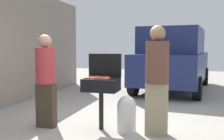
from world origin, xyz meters
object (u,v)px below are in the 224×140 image
at_px(hot_dog_0, 98,78).
at_px(hot_dog_5, 88,78).
at_px(hot_dog_4, 99,77).
at_px(parked_minivan, 173,59).
at_px(hot_dog_1, 105,77).
at_px(person_left, 46,77).
at_px(hot_dog_7, 107,77).
at_px(hot_dog_3, 104,79).
at_px(propane_tank, 127,113).
at_px(hot_dog_6, 98,77).
at_px(hot_dog_8, 97,78).
at_px(bbq_grill, 101,87).
at_px(hot_dog_9, 95,78).
at_px(person_right, 157,76).
at_px(hot_dog_11, 96,79).
at_px(hot_dog_10, 107,78).
at_px(hot_dog_2, 105,79).
at_px(hot_dog_12, 93,77).

relative_size(hot_dog_0, hot_dog_5, 1.00).
relative_size(hot_dog_4, parked_minivan, 0.03).
height_order(hot_dog_1, person_left, person_left).
bearing_deg(hot_dog_7, hot_dog_4, 174.39).
bearing_deg(hot_dog_7, hot_dog_3, -91.38).
relative_size(hot_dog_3, propane_tank, 0.21).
height_order(hot_dog_6, hot_dog_8, same).
bearing_deg(parked_minivan, propane_tank, 90.55).
distance_m(bbq_grill, hot_dog_9, 0.20).
bearing_deg(person_right, hot_dog_4, 8.91).
distance_m(hot_dog_3, hot_dog_11, 0.13).
distance_m(hot_dog_7, hot_dog_11, 0.23).
relative_size(hot_dog_3, parked_minivan, 0.03).
relative_size(hot_dog_8, hot_dog_10, 1.00).
distance_m(hot_dog_2, hot_dog_10, 0.14).
bearing_deg(propane_tank, hot_dog_1, 161.03).
height_order(hot_dog_0, hot_dog_8, same).
height_order(hot_dog_11, person_left, person_left).
distance_m(bbq_grill, hot_dog_6, 0.23).
relative_size(hot_dog_6, hot_dog_11, 1.00).
bearing_deg(parked_minivan, hot_dog_2, 86.74).
bearing_deg(bbq_grill, hot_dog_6, 127.39).
height_order(hot_dog_11, propane_tank, hot_dog_11).
height_order(person_left, parked_minivan, parked_minivan).
relative_size(bbq_grill, parked_minivan, 0.20).
bearing_deg(hot_dog_9, person_left, -177.57).
bearing_deg(parked_minivan, hot_dog_11, 84.97).
relative_size(hot_dog_8, hot_dog_9, 1.00).
relative_size(hot_dog_0, hot_dog_3, 1.00).
bearing_deg(hot_dog_9, hot_dog_10, 22.92).
height_order(hot_dog_4, hot_dog_7, same).
bearing_deg(hot_dog_4, hot_dog_0, -76.21).
height_order(hot_dog_12, parked_minivan, parked_minivan).
xyz_separation_m(hot_dog_0, hot_dog_11, (-0.01, -0.09, 0.00)).
relative_size(hot_dog_2, hot_dog_5, 1.00).
bearing_deg(hot_dog_10, hot_dog_8, 178.90).
bearing_deg(hot_dog_1, bbq_grill, -109.80).
xyz_separation_m(hot_dog_11, person_right, (1.00, 0.10, 0.06)).
bearing_deg(parked_minivan, hot_dog_1, 85.34).
bearing_deg(hot_dog_5, bbq_grill, 36.86).
relative_size(hot_dog_6, propane_tank, 0.21).
xyz_separation_m(person_left, parked_minivan, (1.96, 4.88, 0.13)).
relative_size(bbq_grill, hot_dog_5, 6.89).
relative_size(hot_dog_7, propane_tank, 0.21).
height_order(hot_dog_10, hot_dog_11, same).
relative_size(hot_dog_9, hot_dog_10, 1.00).
bearing_deg(person_right, parked_minivan, -74.97).
distance_m(hot_dog_7, hot_dog_12, 0.28).
xyz_separation_m(hot_dog_8, hot_dog_10, (0.18, -0.00, 0.00)).
bearing_deg(person_right, hot_dog_9, 17.52).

